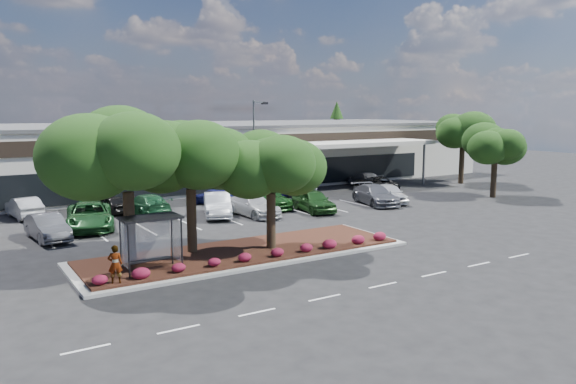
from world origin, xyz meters
TOP-DOWN VIEW (x-y plane):
  - ground at (0.00, 0.00)m, footprint 160.00×160.00m
  - retail_store at (0.06, 33.91)m, footprint 80.40×25.20m
  - landscape_island at (-2.00, 4.00)m, footprint 18.00×6.00m
  - lane_markings at (-0.14, 10.42)m, footprint 33.12×20.06m
  - shrub_row at (-2.00, 1.90)m, footprint 17.00×0.80m
  - bus_shelter at (-7.50, 2.95)m, footprint 2.75×1.55m
  - island_tree_west at (-8.00, 4.50)m, footprint 7.20×7.20m
  - island_tree_mid at (-4.50, 5.20)m, footprint 6.60×6.60m
  - island_tree_east at (-0.50, 3.70)m, footprint 5.80×5.80m
  - tree_east_near at (26.00, 10.00)m, footprint 5.60×5.60m
  - tree_east_far at (31.00, 18.00)m, footprint 6.40×6.40m
  - conifer_north_east at (34.00, 44.00)m, footprint 3.96×3.96m
  - person_waiting at (-9.46, 1.79)m, footprint 0.71×0.56m
  - light_pole at (4.85, 15.28)m, footprint 1.43×0.50m
  - car_1 at (-10.44, 13.29)m, footprint 2.13×4.87m
  - car_2 at (-7.57, 15.18)m, footprint 4.04×6.63m
  - car_3 at (1.36, 14.73)m, footprint 3.58×5.49m
  - car_4 at (3.73, 13.56)m, footprint 2.55×5.39m
  - car_5 at (6.11, 15.98)m, footprint 2.47×5.76m
  - car_6 at (8.45, 12.65)m, footprint 2.68×5.14m
  - car_7 at (16.13, 12.62)m, footprint 3.27×4.98m
  - car_8 at (14.59, 12.63)m, footprint 3.47×5.89m
  - car_9 at (-10.72, 21.55)m, footprint 2.22×4.80m
  - car_10 at (-5.06, 20.20)m, footprint 2.78×4.39m
  - car_11 at (-5.84, 22.42)m, footprint 3.16×4.40m
  - car_12 at (-2.82, 18.01)m, footprint 2.41×5.48m
  - car_13 at (3.23, 19.32)m, footprint 2.74×4.45m
  - car_14 at (9.81, 21.61)m, footprint 1.78×5.10m
  - car_15 at (12.68, 21.17)m, footprint 4.27×6.36m
  - car_16 at (19.46, 18.23)m, footprint 3.19×5.49m
  - car_17 at (20.62, 21.26)m, footprint 3.57×5.59m

SIDE VIEW (x-z plane):
  - ground at x=0.00m, z-range 0.00..0.00m
  - lane_markings at x=-0.14m, z-range 0.00..0.01m
  - landscape_island at x=-2.00m, z-range -0.01..0.25m
  - shrub_row at x=-2.00m, z-range 0.26..0.76m
  - car_11 at x=-5.84m, z-range 0.00..1.39m
  - car_10 at x=-5.06m, z-range 0.00..1.39m
  - car_13 at x=3.23m, z-range 0.00..1.41m
  - car_16 at x=19.46m, z-range 0.00..1.44m
  - car_17 at x=20.62m, z-range 0.00..1.51m
  - car_4 at x=3.73m, z-range 0.00..1.52m
  - car_9 at x=-10.72m, z-range 0.00..1.53m
  - car_1 at x=-10.44m, z-range 0.00..1.56m
  - car_12 at x=-2.82m, z-range 0.00..1.56m
  - car_7 at x=16.13m, z-range 0.00..1.58m
  - car_8 at x=14.59m, z-range 0.00..1.60m
  - car_5 at x=6.11m, z-range 0.00..1.65m
  - car_6 at x=8.45m, z-range 0.00..1.67m
  - car_14 at x=9.81m, z-range 0.00..1.68m
  - car_3 at x=1.36m, z-range 0.00..1.71m
  - car_15 at x=12.68m, z-range 0.00..1.71m
  - car_2 at x=-7.57m, z-range 0.00..1.72m
  - person_waiting at x=-9.46m, z-range 0.26..1.96m
  - bus_shelter at x=-7.50m, z-range 1.01..3.60m
  - retail_store at x=0.06m, z-range 0.03..6.28m
  - tree_east_near at x=26.00m, z-range 0.00..6.51m
  - island_tree_east at x=-0.50m, z-range 0.26..6.76m
  - light_pole at x=4.85m, z-range -0.52..7.92m
  - tree_east_far at x=31.00m, z-range 0.00..7.62m
  - island_tree_mid at x=-4.50m, z-range 0.26..7.58m
  - island_tree_west at x=-8.00m, z-range 0.26..8.15m
  - conifer_north_east at x=34.00m, z-range 0.00..9.00m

